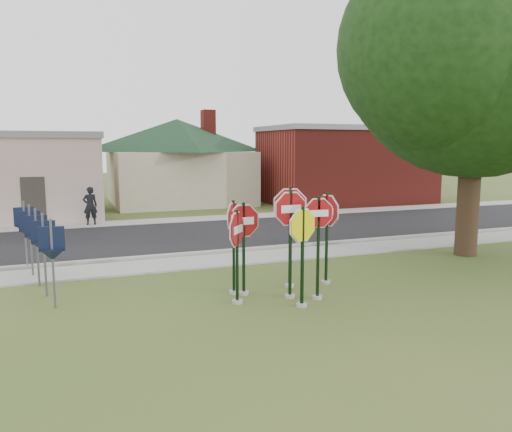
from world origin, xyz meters
name	(u,v)px	position (x,y,z in m)	size (l,w,h in m)	color
ground	(310,316)	(0.00, 0.00, 0.00)	(120.00, 120.00, 0.00)	#334F1D
sidewalk_near	(229,260)	(0.00, 5.50, 0.03)	(60.00, 1.60, 0.06)	gray
road	(194,236)	(0.00, 10.00, 0.02)	(60.00, 7.00, 0.04)	black
sidewalk_far	(172,221)	(0.00, 14.30, 0.03)	(60.00, 1.60, 0.06)	gray
curb	(220,252)	(0.00, 6.50, 0.07)	(60.00, 0.20, 0.14)	gray
stop_sign_center	(290,228)	(0.15, 1.32, 1.67)	(1.10, 0.24, 2.67)	gray
stop_sign_yellow	(303,244)	(0.12, 0.63, 1.42)	(0.99, 0.33, 2.35)	gray
stop_sign_left	(237,244)	(-1.14, 1.37, 1.37)	(0.72, 0.85, 2.26)	gray
stop_sign_right	(318,235)	(0.71, 1.00, 1.53)	(0.96, 0.24, 2.51)	gray
stop_sign_back_right	(290,221)	(0.51, 2.12, 1.69)	(1.13, 0.31, 2.68)	gray
stop_sign_back_left	(244,236)	(-0.77, 1.96, 1.43)	(1.10, 0.24, 2.34)	gray
stop_sign_far_right	(327,225)	(1.55, 2.11, 1.54)	(0.25, 1.10, 2.48)	gray
stop_sign_far_left	(234,236)	(-0.98, 2.09, 1.43)	(0.63, 0.75, 2.37)	gray
route_sign_row	(37,239)	(-5.40, 4.50, 1.22)	(1.43, 4.63, 2.00)	#59595E
building_house	(177,144)	(2.00, 22.00, 3.65)	(11.60, 11.60, 6.20)	#BFB097
building_brick	(346,164)	(12.00, 18.50, 2.40)	(10.20, 6.20, 4.75)	maroon
oak_tree	(478,43)	(7.50, 3.50, 6.71)	(11.97, 11.37, 10.90)	black
bg_tree_right	(404,121)	(22.00, 26.00, 5.58)	(5.60, 5.60, 8.40)	black
pedestrian	(90,206)	(-3.66, 14.18, 0.91)	(0.62, 0.41, 1.70)	black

